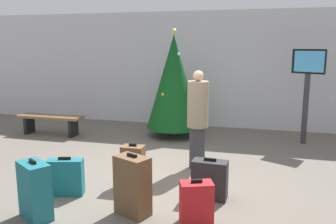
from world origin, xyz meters
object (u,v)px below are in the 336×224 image
(holiday_tree, at_px, (174,82))
(flight_info_kiosk, at_px, (307,81))
(suitcase_3, at_px, (196,203))
(traveller_0, at_px, (198,118))
(suitcase_2, at_px, (133,186))
(suitcase_1, at_px, (66,177))
(suitcase_5, at_px, (210,180))
(suitcase_0, at_px, (133,166))
(suitcase_4, at_px, (35,191))
(waiting_bench, at_px, (50,120))

(holiday_tree, distance_m, flight_info_kiosk, 2.97)
(flight_info_kiosk, relative_size, suitcase_3, 3.65)
(flight_info_kiosk, distance_m, traveller_0, 3.03)
(suitcase_2, bearing_deg, suitcase_1, 164.67)
(suitcase_2, relative_size, suitcase_3, 1.43)
(suitcase_5, bearing_deg, suitcase_0, 172.45)
(suitcase_1, xyz_separation_m, suitcase_4, (0.02, -0.74, 0.10))
(holiday_tree, distance_m, suitcase_0, 3.29)
(holiday_tree, distance_m, suitcase_1, 3.92)
(suitcase_0, bearing_deg, suitcase_1, -145.33)
(suitcase_0, distance_m, suitcase_1, 1.02)
(suitcase_5, bearing_deg, suitcase_3, -93.74)
(suitcase_1, relative_size, suitcase_3, 1.00)
(waiting_bench, distance_m, traveller_0, 4.20)
(suitcase_0, relative_size, suitcase_4, 0.88)
(traveller_0, relative_size, suitcase_2, 2.13)
(suitcase_0, bearing_deg, suitcase_4, -121.90)
(waiting_bench, relative_size, suitcase_5, 2.73)
(waiting_bench, distance_m, suitcase_3, 5.47)
(suitcase_0, height_order, suitcase_3, suitcase_0)
(traveller_0, distance_m, suitcase_0, 1.46)
(suitcase_1, bearing_deg, suitcase_0, 34.67)
(flight_info_kiosk, bearing_deg, suitcase_5, -115.14)
(holiday_tree, relative_size, suitcase_0, 3.75)
(flight_info_kiosk, xyz_separation_m, suitcase_0, (-2.83, -3.26, -1.08))
(traveller_0, xyz_separation_m, suitcase_2, (-0.48, -1.96, -0.53))
(suitcase_1, bearing_deg, flight_info_kiosk, 46.34)
(suitcase_5, bearing_deg, traveller_0, 108.39)
(holiday_tree, height_order, suitcase_4, holiday_tree)
(suitcase_1, bearing_deg, suitcase_5, 11.46)
(suitcase_1, distance_m, suitcase_5, 2.10)
(waiting_bench, height_order, suitcase_5, suitcase_5)
(holiday_tree, xyz_separation_m, suitcase_2, (0.47, -4.03, -0.93))
(suitcase_3, bearing_deg, suitcase_5, 86.26)
(suitcase_4, bearing_deg, holiday_tree, 81.25)
(waiting_bench, bearing_deg, flight_info_kiosk, 7.43)
(flight_info_kiosk, relative_size, waiting_bench, 1.27)
(suitcase_2, bearing_deg, waiting_bench, 135.31)
(suitcase_5, bearing_deg, flight_info_kiosk, 64.86)
(suitcase_0, xyz_separation_m, suitcase_5, (1.22, -0.16, -0.04))
(holiday_tree, bearing_deg, suitcase_3, -72.13)
(holiday_tree, bearing_deg, waiting_bench, -167.83)
(waiting_bench, bearing_deg, suitcase_4, -59.16)
(flight_info_kiosk, distance_m, waiting_bench, 6.07)
(suitcase_3, height_order, suitcase_4, suitcase_4)
(suitcase_1, distance_m, suitcase_3, 2.04)
(holiday_tree, bearing_deg, suitcase_5, -67.56)
(suitcase_1, height_order, suitcase_4, suitcase_4)
(holiday_tree, bearing_deg, suitcase_0, -87.49)
(holiday_tree, height_order, flight_info_kiosk, holiday_tree)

